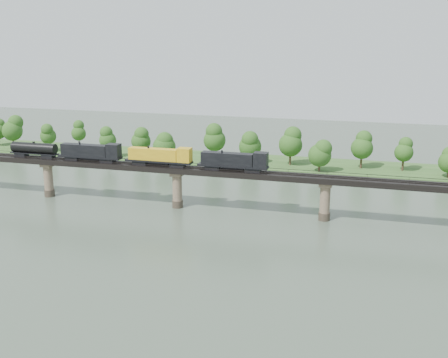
# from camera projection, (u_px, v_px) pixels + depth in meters

# --- Properties ---
(ground) EXTENTS (400.00, 400.00, 0.00)m
(ground) POSITION_uv_depth(u_px,v_px,m) (132.00, 246.00, 126.59)
(ground) COLOR #394838
(ground) RESTS_ON ground
(far_bank) EXTENTS (300.00, 24.00, 1.60)m
(far_bank) POSITION_uv_depth(u_px,v_px,m) (230.00, 161.00, 205.53)
(far_bank) COLOR #2F5321
(far_bank) RESTS_ON ground
(bridge) EXTENTS (236.00, 30.00, 11.50)m
(bridge) POSITION_uv_depth(u_px,v_px,m) (177.00, 188.00, 153.13)
(bridge) COLOR #473A2D
(bridge) RESTS_ON ground
(bridge_superstructure) EXTENTS (220.00, 4.90, 0.75)m
(bridge_superstructure) POSITION_uv_depth(u_px,v_px,m) (177.00, 166.00, 151.52)
(bridge_superstructure) COLOR black
(bridge_superstructure) RESTS_ON bridge
(far_treeline) EXTENTS (289.06, 17.54, 13.60)m
(far_treeline) POSITION_uv_depth(u_px,v_px,m) (204.00, 141.00, 201.47)
(far_treeline) COLOR #382619
(far_treeline) RESTS_ON far_bank
(freight_train) EXTENTS (76.49, 2.98, 5.26)m
(freight_train) POSITION_uv_depth(u_px,v_px,m) (136.00, 155.00, 154.09)
(freight_train) COLOR black
(freight_train) RESTS_ON bridge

